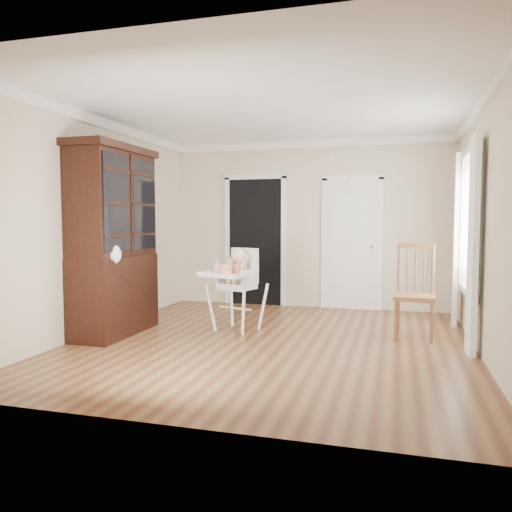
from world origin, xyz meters
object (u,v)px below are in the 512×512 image
(high_chair, at_px, (237,279))
(cake, at_px, (225,270))
(china_cabinet, at_px, (114,241))
(sippy_cup, at_px, (216,266))
(dining_chair, at_px, (415,294))

(high_chair, distance_m, cake, 0.30)
(high_chair, height_order, china_cabinet, china_cabinet)
(high_chair, bearing_deg, sippy_cup, -143.77)
(high_chair, relative_size, china_cabinet, 0.46)
(sippy_cup, bearing_deg, dining_chair, 6.31)
(cake, distance_m, sippy_cup, 0.25)
(high_chair, xyz_separation_m, sippy_cup, (-0.25, -0.09, 0.16))
(dining_chair, bearing_deg, sippy_cup, -169.89)
(sippy_cup, height_order, dining_chair, dining_chair)
(sippy_cup, relative_size, china_cabinet, 0.08)
(sippy_cup, distance_m, china_cabinet, 1.31)
(high_chair, bearing_deg, cake, -87.52)
(sippy_cup, xyz_separation_m, dining_chair, (2.43, 0.27, -0.30))
(cake, bearing_deg, sippy_cup, 135.07)
(high_chair, xyz_separation_m, dining_chair, (2.19, 0.18, -0.13))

